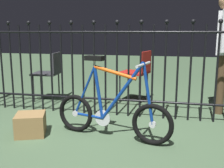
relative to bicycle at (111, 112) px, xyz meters
The scene contains 7 objects.
ground_plane 0.31m from the bicycle, 164.19° to the right, with size 20.00×20.00×0.00m, color #435B3F.
iron_fence 0.89m from the bicycle, 100.14° to the left, with size 4.51×0.07×1.35m.
bicycle is the anchor object (origin of this frame).
chair_red 1.56m from the bicycle, 86.45° to the left, with size 0.52×0.52×0.83m.
chair_charcoal 1.93m from the bicycle, 134.57° to the left, with size 0.44×0.44×0.80m.
person_visitor 1.93m from the bicycle, 44.01° to the left, with size 0.24×0.47×1.63m.
display_crate 0.92m from the bicycle, behind, with size 0.31×0.31×0.24m, color olive.
Camera 1 is at (0.69, -2.64, 1.13)m, focal length 42.77 mm.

